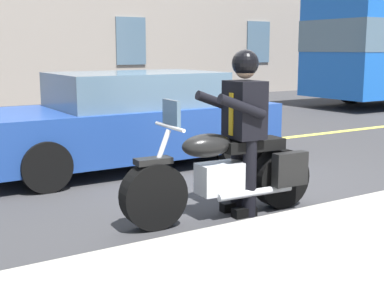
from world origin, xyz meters
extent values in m
plane|color=#333335|center=(0.00, 0.00, 0.00)|extent=(80.00, 80.00, 0.00)
cube|color=#E5DB4C|center=(0.00, -2.00, 0.01)|extent=(60.00, 0.16, 0.01)
cylinder|color=black|center=(1.66, 1.38, 0.33)|extent=(0.67, 0.24, 0.66)
cylinder|color=black|center=(0.11, 1.47, 0.33)|extent=(0.67, 0.24, 0.66)
cube|color=silver|center=(0.86, 1.43, 0.42)|extent=(0.58, 0.31, 0.32)
ellipsoid|color=black|center=(1.06, 1.42, 0.78)|extent=(0.58, 0.31, 0.24)
cube|color=black|center=(0.51, 1.45, 0.74)|extent=(0.71, 0.32, 0.12)
cube|color=black|center=(0.18, 1.69, 0.48)|extent=(0.41, 0.14, 0.36)
cube|color=black|center=(0.15, 1.25, 0.48)|extent=(0.41, 0.14, 0.36)
cylinder|color=silver|center=(1.64, 1.38, 0.60)|extent=(0.35, 0.07, 0.76)
cylinder|color=silver|center=(1.48, 1.39, 1.00)|extent=(0.07, 0.60, 0.04)
cube|color=black|center=(1.66, 1.38, 0.68)|extent=(0.37, 0.18, 0.06)
cylinder|color=silver|center=(0.57, 1.61, 0.26)|extent=(0.90, 0.13, 0.08)
cube|color=slate|center=(1.46, 1.39, 1.12)|extent=(0.06, 0.32, 0.28)
cylinder|color=black|center=(0.62, 1.56, 0.42)|extent=(0.14, 0.14, 0.84)
cube|color=black|center=(0.68, 1.56, 0.05)|extent=(0.27, 0.12, 0.10)
cylinder|color=black|center=(0.61, 1.32, 0.42)|extent=(0.14, 0.14, 0.84)
cube|color=black|center=(0.67, 1.32, 0.05)|extent=(0.27, 0.12, 0.10)
cube|color=black|center=(0.61, 1.44, 1.12)|extent=(0.34, 0.42, 0.60)
cube|color=#B28C14|center=(0.77, 1.43, 1.08)|extent=(0.03, 0.07, 0.44)
cylinder|color=black|center=(0.81, 1.65, 1.18)|extent=(0.56, 0.13, 0.28)
cylinder|color=black|center=(0.78, 1.21, 1.18)|extent=(0.56, 0.13, 0.28)
sphere|color=tan|center=(0.61, 1.44, 1.55)|extent=(0.22, 0.22, 0.22)
sphere|color=black|center=(0.61, 1.44, 1.60)|extent=(0.28, 0.28, 0.28)
cylinder|color=black|center=(-9.54, -6.15, 0.50)|extent=(1.00, 0.30, 1.00)
cube|color=navy|center=(0.71, -1.37, 0.55)|extent=(4.60, 1.80, 0.70)
cube|color=slate|center=(0.51, -1.37, 1.10)|extent=(2.40, 1.60, 0.60)
cylinder|color=black|center=(2.16, -0.52, 0.32)|extent=(0.64, 0.22, 0.64)
cylinder|color=black|center=(2.16, -2.22, 0.32)|extent=(0.64, 0.22, 0.64)
cylinder|color=black|center=(-0.74, -0.52, 0.32)|extent=(0.64, 0.22, 0.64)
cylinder|color=black|center=(-0.74, -2.22, 0.32)|extent=(0.64, 0.22, 0.64)
cube|color=slate|center=(-15.06, -10.97, 2.00)|extent=(1.10, 0.06, 1.60)
cube|color=slate|center=(-9.52, -10.97, 2.00)|extent=(1.10, 0.06, 1.60)
cube|color=slate|center=(-3.98, -10.97, 2.00)|extent=(1.10, 0.06, 1.60)
camera|label=1|loc=(3.99, 5.84, 1.75)|focal=49.77mm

